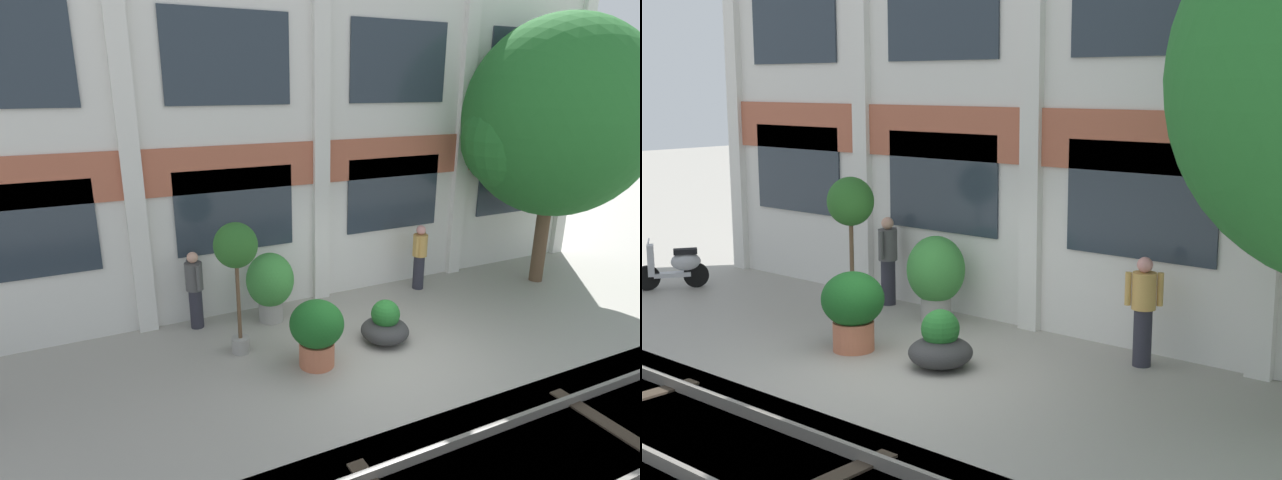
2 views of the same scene
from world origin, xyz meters
TOP-DOWN VIEW (x-y plane):
  - ground_plane at (0.00, 0.00)m, footprint 80.00×80.00m
  - apartment_facade at (0.00, 3.20)m, footprint 15.57×0.64m
  - rail_tracks at (-0.00, -3.13)m, footprint 23.21×2.80m
  - potted_plant_stone_basin at (-1.45, 2.27)m, footprint 0.97×0.97m
  - potted_plant_wide_bowl at (0.20, 0.51)m, footprint 0.91×0.91m
  - potted_plant_low_pan at (-2.40, 1.27)m, footprint 0.76×0.76m
  - potted_plant_ribbed_drum at (-1.33, 0.28)m, footprint 0.94×0.94m
  - scooter_near_curb at (-6.96, 0.88)m, footprint 0.84×1.21m
  - resident_by_doorway at (2.32, 2.37)m, footprint 0.45×0.34m
  - resident_watching_tracks at (-2.90, 2.62)m, footprint 0.34×0.52m

SIDE VIEW (x-z plane):
  - rail_tracks at x=0.00m, z-range -0.35..0.08m
  - ground_plane at x=0.00m, z-range 0.00..0.00m
  - potted_plant_wide_bowl at x=0.20m, z-range -0.09..0.74m
  - scooter_near_curb at x=-6.96m, z-range -0.05..0.93m
  - potted_plant_ribbed_drum at x=-1.33m, z-range 0.08..1.27m
  - potted_plant_stone_basin at x=-1.45m, z-range 0.10..1.56m
  - resident_by_doorway at x=2.32m, z-range 0.05..1.62m
  - resident_watching_tracks at x=-2.90m, z-range 0.06..1.65m
  - potted_plant_low_pan at x=-2.40m, z-range 0.69..3.14m
  - apartment_facade at x=0.00m, z-range 0.00..7.00m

